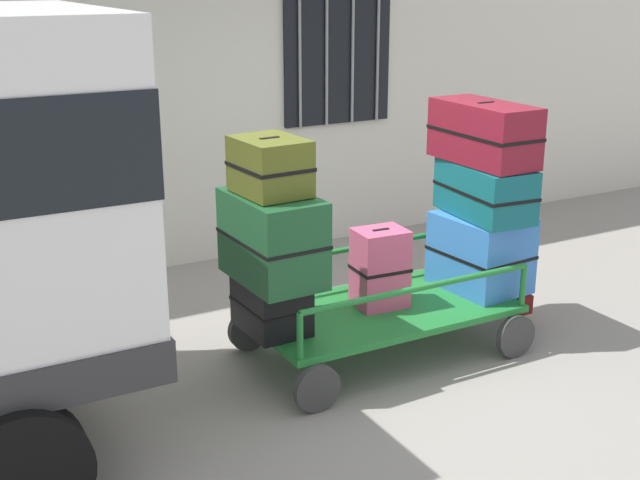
% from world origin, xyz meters
% --- Properties ---
extents(ground_plane, '(40.00, 40.00, 0.00)m').
position_xyz_m(ground_plane, '(0.00, 0.00, 0.00)').
color(ground_plane, gray).
extents(luggage_cart, '(2.01, 1.13, 0.38)m').
position_xyz_m(luggage_cart, '(0.21, -0.07, 0.31)').
color(luggage_cart, '#1E722D').
rests_on(luggage_cart, ground).
extents(cart_railing, '(1.90, 0.99, 0.33)m').
position_xyz_m(cart_railing, '(0.21, -0.07, 0.65)').
color(cart_railing, '#1E722D').
rests_on(cart_railing, luggage_cart).
extents(suitcase_left_bottom, '(0.41, 0.55, 0.38)m').
position_xyz_m(suitcase_left_bottom, '(-0.68, -0.05, 0.56)').
color(suitcase_left_bottom, black).
rests_on(suitcase_left_bottom, luggage_cart).
extents(suitcase_left_middle, '(0.50, 0.79, 0.60)m').
position_xyz_m(suitcase_left_middle, '(-0.68, -0.08, 1.05)').
color(suitcase_left_middle, '#194C28').
rests_on(suitcase_left_middle, suitcase_left_bottom).
extents(suitcase_left_top, '(0.43, 0.54, 0.37)m').
position_xyz_m(suitcase_left_top, '(-0.68, -0.06, 1.54)').
color(suitcase_left_top, '#4C5119').
rests_on(suitcase_left_top, suitcase_left_middle).
extents(suitcase_midleft_bottom, '(0.40, 0.33, 0.59)m').
position_xyz_m(suitcase_midleft_bottom, '(0.21, -0.04, 0.67)').
color(suitcase_midleft_bottom, '#CC4C72').
rests_on(suitcase_midleft_bottom, luggage_cart).
extents(suitcase_center_bottom, '(0.60, 0.73, 0.59)m').
position_xyz_m(suitcase_center_bottom, '(1.10, -0.10, 0.67)').
color(suitcase_center_bottom, '#3372C6').
rests_on(suitcase_center_bottom, luggage_cart).
extents(suitcase_center_middle, '(0.49, 0.85, 0.41)m').
position_xyz_m(suitcase_center_middle, '(1.10, -0.10, 1.16)').
color(suitcase_center_middle, '#0F5960').
rests_on(suitcase_center_middle, suitcase_center_bottom).
extents(suitcase_center_top, '(0.41, 0.89, 0.46)m').
position_xyz_m(suitcase_center_top, '(1.10, -0.05, 1.59)').
color(suitcase_center_top, maroon).
rests_on(suitcase_center_top, suitcase_center_middle).
extents(backpack, '(0.27, 0.22, 0.44)m').
position_xyz_m(backpack, '(1.50, -0.10, 0.22)').
color(backpack, maroon).
rests_on(backpack, ground).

